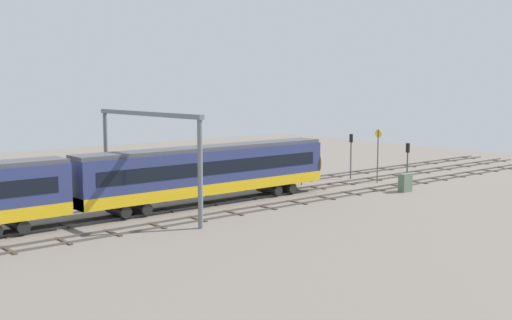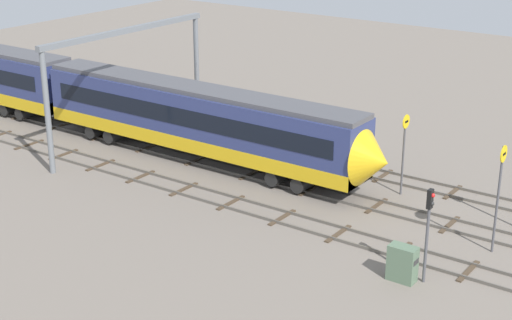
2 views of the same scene
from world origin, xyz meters
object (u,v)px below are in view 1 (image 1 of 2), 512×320
at_px(train, 77,188).
at_px(speed_sign_near_foreground, 302,155).
at_px(overhead_gantry, 147,139).
at_px(signal_light_trackside_departure, 408,159).
at_px(signal_light_trackside_approach, 351,150).
at_px(speed_sign_mid_trackside, 378,149).
at_px(relay_cabinet, 405,183).

xyz_separation_m(train, speed_sign_near_foreground, (25.17, 2.44, 0.41)).
xyz_separation_m(overhead_gantry, signal_light_trackside_departure, (24.63, -6.58, -2.91)).
bearing_deg(train, signal_light_trackside_approach, 3.39).
bearing_deg(speed_sign_mid_trackside, speed_sign_near_foreground, 149.05).
bearing_deg(train, relay_cabinet, -13.17).
bearing_deg(signal_light_trackside_approach, train, -176.61).
bearing_deg(relay_cabinet, overhead_gantry, 163.47).
xyz_separation_m(speed_sign_near_foreground, relay_cabinet, (4.53, -9.39, -2.20)).
distance_m(signal_light_trackside_approach, relay_cabinet, 9.44).
distance_m(train, overhead_gantry, 6.78).
height_order(signal_light_trackside_approach, signal_light_trackside_departure, signal_light_trackside_approach).
relative_size(speed_sign_mid_trackside, signal_light_trackside_approach, 1.14).
relative_size(overhead_gantry, signal_light_trackside_approach, 3.04).
relative_size(overhead_gantry, speed_sign_mid_trackside, 2.66).
xyz_separation_m(speed_sign_mid_trackside, signal_light_trackside_departure, (-1.48, -4.78, -0.52)).
relative_size(speed_sign_mid_trackside, signal_light_trackside_departure, 1.22).
relative_size(overhead_gantry, signal_light_trackside_departure, 3.25).
height_order(train, speed_sign_near_foreground, train).
xyz_separation_m(overhead_gantry, signal_light_trackside_approach, (26.07, 1.81, -2.72)).
bearing_deg(relay_cabinet, speed_sign_mid_trackside, 65.67).
bearing_deg(signal_light_trackside_approach, speed_sign_mid_trackside, -89.35).
bearing_deg(speed_sign_mid_trackside, relay_cabinet, -114.33).
distance_m(signal_light_trackside_approach, signal_light_trackside_departure, 8.51).
bearing_deg(overhead_gantry, speed_sign_mid_trackside, -3.94).
relative_size(speed_sign_near_foreground, speed_sign_mid_trackside, 0.87).
xyz_separation_m(train, signal_light_trackside_departure, (30.60, -6.49, 0.32)).
distance_m(speed_sign_near_foreground, relay_cabinet, 10.65).
height_order(overhead_gantry, signal_light_trackside_departure, overhead_gantry).
height_order(overhead_gantry, relay_cabinet, overhead_gantry).
bearing_deg(overhead_gantry, train, -179.10).
distance_m(overhead_gantry, signal_light_trackside_approach, 26.28).
bearing_deg(train, speed_sign_near_foreground, 5.53).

